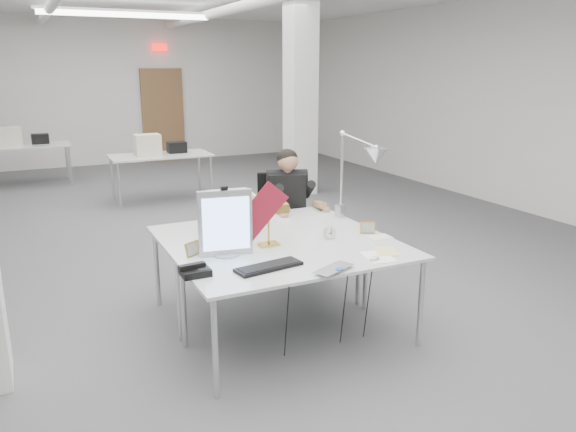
% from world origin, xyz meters
% --- Properties ---
extents(room_shell, '(10.04, 14.04, 3.24)m').
position_xyz_m(room_shell, '(0.04, 0.13, 1.69)').
color(room_shell, '#4A4A4C').
rests_on(room_shell, ground).
extents(desk_main, '(1.80, 0.90, 0.02)m').
position_xyz_m(desk_main, '(0.00, -2.50, 0.74)').
color(desk_main, silver).
rests_on(desk_main, room_shell).
extents(desk_second, '(1.80, 0.90, 0.02)m').
position_xyz_m(desk_second, '(0.00, -1.60, 0.74)').
color(desk_second, silver).
rests_on(desk_second, room_shell).
extents(bg_desk_a, '(1.60, 0.80, 0.02)m').
position_xyz_m(bg_desk_a, '(0.20, 3.00, 0.74)').
color(bg_desk_a, silver).
rests_on(bg_desk_a, room_shell).
extents(bg_desk_b, '(1.60, 0.80, 0.02)m').
position_xyz_m(bg_desk_b, '(-1.80, 5.20, 0.74)').
color(bg_desk_b, silver).
rests_on(bg_desk_b, room_shell).
extents(office_chair, '(0.71, 0.71, 1.12)m').
position_xyz_m(office_chair, '(0.59, -0.94, 0.56)').
color(office_chair, black).
rests_on(office_chair, room_shell).
extents(seated_person, '(0.61, 0.67, 0.82)m').
position_xyz_m(seated_person, '(0.59, -0.99, 0.90)').
color(seated_person, black).
rests_on(seated_person, office_chair).
extents(monitor, '(0.41, 0.11, 0.51)m').
position_xyz_m(monitor, '(-0.51, -2.21, 1.01)').
color(monitor, '#A8A8AD').
rests_on(monitor, desk_main).
extents(pennant, '(0.46, 0.15, 0.51)m').
position_xyz_m(pennant, '(-0.26, -2.25, 1.06)').
color(pennant, maroon).
rests_on(pennant, monitor).
extents(keyboard, '(0.52, 0.24, 0.02)m').
position_xyz_m(keyboard, '(-0.34, -2.62, 0.77)').
color(keyboard, black).
rests_on(keyboard, desk_main).
extents(laptop, '(0.39, 0.33, 0.03)m').
position_xyz_m(laptop, '(0.07, -2.92, 0.77)').
color(laptop, '#A2A2A7').
rests_on(laptop, desk_main).
extents(mouse, '(0.09, 0.06, 0.03)m').
position_xyz_m(mouse, '(0.44, -2.81, 0.77)').
color(mouse, silver).
rests_on(mouse, desk_main).
extents(bankers_lamp, '(0.33, 0.19, 0.35)m').
position_xyz_m(bankers_lamp, '(-0.12, -2.13, 0.93)').
color(bankers_lamp, gold).
rests_on(bankers_lamp, desk_main).
extents(desk_phone, '(0.20, 0.18, 0.05)m').
position_xyz_m(desk_phone, '(-0.85, -2.52, 0.78)').
color(desk_phone, black).
rests_on(desk_phone, desk_main).
extents(picture_frame_left, '(0.14, 0.10, 0.11)m').
position_xyz_m(picture_frame_left, '(-0.75, -2.12, 0.81)').
color(picture_frame_left, '#A88448').
rests_on(picture_frame_left, desk_main).
extents(picture_frame_right, '(0.13, 0.08, 0.10)m').
position_xyz_m(picture_frame_right, '(0.78, -2.20, 0.81)').
color(picture_frame_right, tan).
rests_on(picture_frame_right, desk_main).
extents(desk_clock, '(0.11, 0.07, 0.11)m').
position_xyz_m(desk_clock, '(0.41, -2.19, 0.81)').
color(desk_clock, silver).
rests_on(desk_clock, desk_main).
extents(paper_stack_a, '(0.25, 0.32, 0.01)m').
position_xyz_m(paper_stack_a, '(0.51, -2.76, 0.76)').
color(paper_stack_a, white).
rests_on(paper_stack_a, desk_main).
extents(paper_stack_b, '(0.25, 0.28, 0.01)m').
position_xyz_m(paper_stack_b, '(0.64, -2.68, 0.76)').
color(paper_stack_b, '#D6C580').
rests_on(paper_stack_b, desk_main).
extents(paper_stack_c, '(0.20, 0.14, 0.01)m').
position_xyz_m(paper_stack_c, '(0.81, -2.34, 0.76)').
color(paper_stack_c, silver).
rests_on(paper_stack_c, desk_main).
extents(beige_monitor, '(0.40, 0.38, 0.35)m').
position_xyz_m(beige_monitor, '(-0.25, -1.63, 0.93)').
color(beige_monitor, beige).
rests_on(beige_monitor, desk_second).
extents(architect_lamp, '(0.41, 0.68, 0.83)m').
position_xyz_m(architect_lamp, '(0.85, -1.88, 1.17)').
color(architect_lamp, silver).
rests_on(architect_lamp, desk_second).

